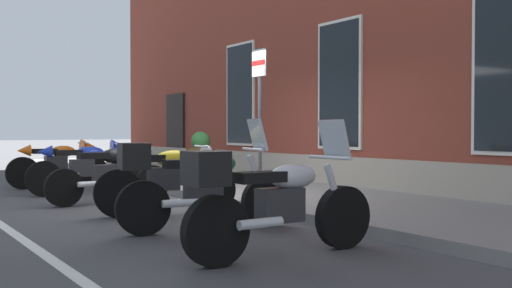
# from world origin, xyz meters

# --- Properties ---
(ground_plane) EXTENTS (140.00, 140.00, 0.00)m
(ground_plane) POSITION_xyz_m (0.00, 0.00, 0.00)
(ground_plane) COLOR #424244
(sidewalk) EXTENTS (27.49, 3.05, 0.15)m
(sidewalk) POSITION_xyz_m (0.00, 1.53, 0.07)
(sidewalk) COLOR slate
(sidewalk) RESTS_ON ground_plane
(motorcycle_orange_sport) EXTENTS (0.62, 2.10, 1.01)m
(motorcycle_orange_sport) POSITION_xyz_m (-4.06, -1.17, 0.55)
(motorcycle_orange_sport) COLOR black
(motorcycle_orange_sport) RESTS_ON ground_plane
(motorcycle_blue_sport) EXTENTS (0.63, 2.09, 1.03)m
(motorcycle_blue_sport) POSITION_xyz_m (-2.33, -1.15, 0.56)
(motorcycle_blue_sport) COLOR black
(motorcycle_blue_sport) RESTS_ON ground_plane
(motorcycle_black_naked) EXTENTS (0.62, 2.13, 0.98)m
(motorcycle_black_naked) POSITION_xyz_m (-0.81, -1.27, 0.48)
(motorcycle_black_naked) COLOR black
(motorcycle_black_naked) RESTS_ON ground_plane
(motorcycle_yellow_naked) EXTENTS (0.71, 2.01, 0.99)m
(motorcycle_yellow_naked) POSITION_xyz_m (0.90, -1.06, 0.49)
(motorcycle_yellow_naked) COLOR black
(motorcycle_yellow_naked) RESTS_ON ground_plane
(motorcycle_green_touring) EXTENTS (0.80, 2.15, 1.35)m
(motorcycle_green_touring) POSITION_xyz_m (2.35, -1.37, 0.56)
(motorcycle_green_touring) COLOR black
(motorcycle_green_touring) RESTS_ON ground_plane
(motorcycle_silver_touring) EXTENTS (0.62, 2.12, 1.31)m
(motorcycle_silver_touring) POSITION_xyz_m (4.03, -1.46, 0.55)
(motorcycle_silver_touring) COLOR black
(motorcycle_silver_touring) RESTS_ON ground_plane
(parking_sign) EXTENTS (0.36, 0.07, 2.41)m
(parking_sign) POSITION_xyz_m (0.62, 0.71, 1.70)
(parking_sign) COLOR #4C4C51
(parking_sign) RESTS_ON sidewalk
(barrel_planter) EXTENTS (0.64, 0.64, 1.04)m
(barrel_planter) POSITION_xyz_m (-2.26, 1.19, 0.59)
(barrel_planter) COLOR brown
(barrel_planter) RESTS_ON sidewalk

